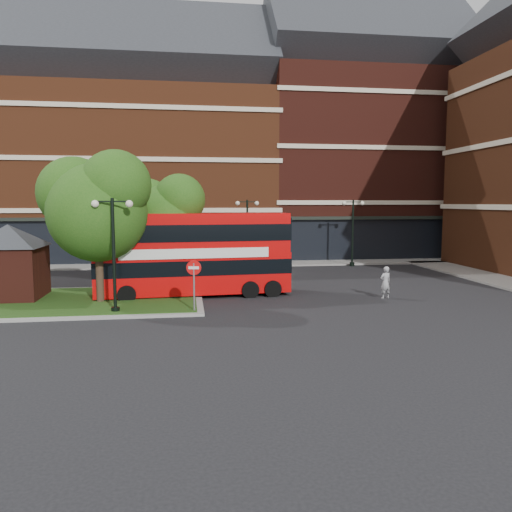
{
  "coord_description": "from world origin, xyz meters",
  "views": [
    {
      "loc": [
        -2.42,
        -21.61,
        4.81
      ],
      "look_at": [
        1.21,
        4.24,
        2.0
      ],
      "focal_mm": 35.0,
      "sensor_mm": 36.0,
      "label": 1
    }
  ],
  "objects": [
    {
      "name": "lamp_far_right",
      "position": [
        10.0,
        14.5,
        2.83
      ],
      "size": [
        1.72,
        0.36,
        5.0
      ],
      "color": "black",
      "rests_on": "ground"
    },
    {
      "name": "car_silver",
      "position": [
        0.89,
        16.0,
        0.62
      ],
      "size": [
        3.82,
        1.96,
        1.24
      ],
      "primitive_type": "imported",
      "rotation": [
        0.0,
        0.0,
        1.43
      ],
      "color": "silver",
      "rests_on": "ground"
    },
    {
      "name": "bus",
      "position": [
        -2.07,
        4.0,
        2.46
      ],
      "size": [
        9.95,
        3.0,
        3.74
      ],
      "rotation": [
        0.0,
        0.0,
        0.08
      ],
      "color": "#BD0707",
      "rests_on": "ground"
    },
    {
      "name": "tree_island_east",
      "position": [
        -3.58,
        5.06,
        4.24
      ],
      "size": [
        4.46,
        3.9,
        6.29
      ],
      "color": "#2D2116",
      "rests_on": "ground"
    },
    {
      "name": "kiosk",
      "position": [
        -11.0,
        4.0,
        2.32
      ],
      "size": [
        6.51,
        6.51,
        3.6
      ],
      "color": "#471911",
      "rests_on": "traffic_island"
    },
    {
      "name": "lamp_island",
      "position": [
        -5.5,
        0.2,
        2.83
      ],
      "size": [
        1.72,
        0.36,
        5.0
      ],
      "color": "black",
      "rests_on": "ground"
    },
    {
      "name": "ground",
      "position": [
        0.0,
        0.0,
        0.0
      ],
      "size": [
        120.0,
        120.0,
        0.0
      ],
      "primitive_type": "plane",
      "color": "black",
      "rests_on": "ground"
    },
    {
      "name": "terrace_far_right",
      "position": [
        14.0,
        24.0,
        8.0
      ],
      "size": [
        18.0,
        12.0,
        16.0
      ],
      "primitive_type": "cube",
      "color": "#471911",
      "rests_on": "ground"
    },
    {
      "name": "no_entry_sign",
      "position": [
        -2.12,
        -0.15,
        1.66
      ],
      "size": [
        0.64,
        0.17,
        2.33
      ],
      "rotation": [
        0.0,
        0.0,
        -0.19
      ],
      "color": "slate",
      "rests_on": "ground"
    },
    {
      "name": "terrace_far_left",
      "position": [
        -8.0,
        24.0,
        7.0
      ],
      "size": [
        26.0,
        12.0,
        14.0
      ],
      "primitive_type": "cube",
      "color": "brown",
      "rests_on": "ground"
    },
    {
      "name": "pavement_far",
      "position": [
        0.0,
        16.5,
        0.06
      ],
      "size": [
        44.0,
        3.0,
        0.12
      ],
      "primitive_type": "cube",
      "color": "slate",
      "rests_on": "ground"
    },
    {
      "name": "traffic_island",
      "position": [
        -8.0,
        3.0,
        0.07
      ],
      "size": [
        12.6,
        7.6,
        0.15
      ],
      "color": "gray",
      "rests_on": "ground"
    },
    {
      "name": "lamp_far_left",
      "position": [
        2.0,
        14.5,
        2.83
      ],
      "size": [
        1.72,
        0.36,
        5.0
      ],
      "color": "black",
      "rests_on": "ground"
    },
    {
      "name": "tree_island_west",
      "position": [
        -6.6,
        2.58,
        4.79
      ],
      "size": [
        5.4,
        4.71,
        7.21
      ],
      "color": "#2D2116",
      "rests_on": "ground"
    },
    {
      "name": "car_white",
      "position": [
        3.0,
        14.5,
        0.68
      ],
      "size": [
        4.16,
        1.51,
        1.36
      ],
      "primitive_type": "imported",
      "rotation": [
        0.0,
        0.0,
        1.59
      ],
      "color": "white",
      "rests_on": "ground"
    },
    {
      "name": "woman",
      "position": [
        7.47,
        2.0,
        0.81
      ],
      "size": [
        0.67,
        0.53,
        1.62
      ],
      "primitive_type": "imported",
      "rotation": [
        0.0,
        0.0,
        3.4
      ],
      "color": "#949396",
      "rests_on": "ground"
    }
  ]
}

